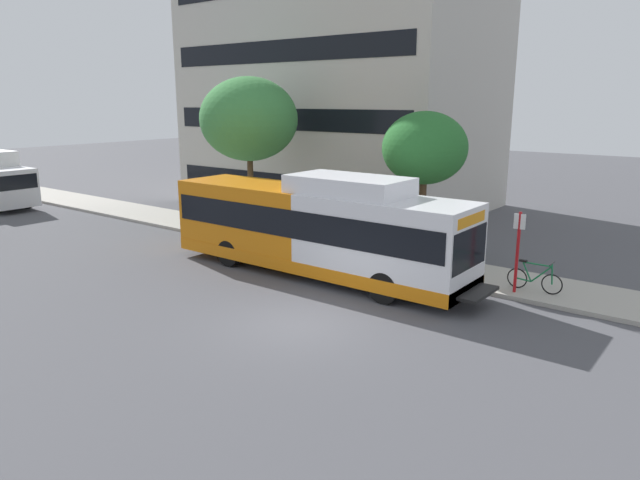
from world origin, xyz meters
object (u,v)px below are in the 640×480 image
at_px(transit_bus, 316,228).
at_px(street_tree_mid_block, 249,119).
at_px(bicycle_parked, 535,278).
at_px(street_tree_near_stop, 425,149).
at_px(bus_stop_sign_pole, 518,246).

bearing_deg(transit_bus, street_tree_mid_block, 60.49).
height_order(bicycle_parked, street_tree_near_stop, street_tree_near_stop).
xyz_separation_m(transit_bus, bicycle_parked, (2.45, -6.92, -1.14)).
distance_m(transit_bus, bus_stop_sign_pole, 6.76).
xyz_separation_m(transit_bus, bus_stop_sign_pole, (1.99, -6.46, -0.05)).
bearing_deg(bicycle_parked, transit_bus, 109.46).
height_order(transit_bus, street_tree_mid_block, street_tree_mid_block).
height_order(transit_bus, bicycle_parked, transit_bus).
bearing_deg(transit_bus, bicycle_parked, -70.54).
bearing_deg(street_tree_mid_block, bus_stop_sign_pole, -98.51).
bearing_deg(bicycle_parked, street_tree_mid_block, 83.62).
distance_m(bicycle_parked, street_tree_near_stop, 6.51).
bearing_deg(street_tree_near_stop, transit_bus, 155.57).
xyz_separation_m(bus_stop_sign_pole, bicycle_parked, (0.46, -0.46, -1.09)).
bearing_deg(bus_stop_sign_pole, bicycle_parked, -45.24).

